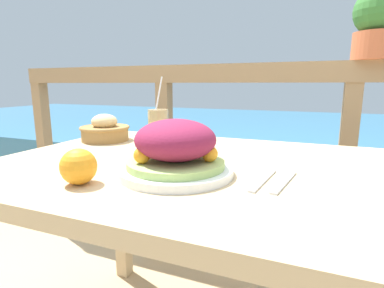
{
  "coord_description": "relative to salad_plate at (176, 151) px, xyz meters",
  "views": [
    {
      "loc": [
        0.3,
        -0.79,
        0.96
      ],
      "look_at": [
        -0.01,
        -0.03,
        0.8
      ],
      "focal_mm": 28.0,
      "sensor_mm": 36.0,
      "label": 1
    }
  ],
  "objects": [
    {
      "name": "fork",
      "position": [
        0.21,
        0.03,
        -0.06
      ],
      "size": [
        0.04,
        0.18,
        0.0
      ],
      "color": "silver",
      "rests_on": "patio_table"
    },
    {
      "name": "potted_plant",
      "position": [
        0.52,
        0.81,
        0.41
      ],
      "size": [
        0.19,
        0.19,
        0.28
      ],
      "color": "#B75B38",
      "rests_on": "railing_fence"
    },
    {
      "name": "railing_fence",
      "position": [
        0.01,
        0.81,
        -0.04
      ],
      "size": [
        2.8,
        0.08,
        1.06
      ],
      "color": "#937551",
      "rests_on": "ground_plane"
    },
    {
      "name": "salad_plate",
      "position": [
        0.0,
        0.0,
        0.0
      ],
      "size": [
        0.29,
        0.29,
        0.14
      ],
      "color": "white",
      "rests_on": "patio_table"
    },
    {
      "name": "patio_table",
      "position": [
        0.01,
        0.13,
        -0.15
      ],
      "size": [
        1.2,
        0.85,
        0.74
      ],
      "color": "tan",
      "rests_on": "ground_plane"
    },
    {
      "name": "orange_near_basket",
      "position": [
        -0.17,
        -0.15,
        -0.02
      ],
      "size": [
        0.08,
        0.08,
        0.08
      ],
      "color": "orange",
      "rests_on": "patio_table"
    },
    {
      "name": "knife",
      "position": [
        0.26,
        0.03,
        -0.06
      ],
      "size": [
        0.04,
        0.18,
        0.0
      ],
      "color": "silver",
      "rests_on": "patio_table"
    },
    {
      "name": "bread_basket",
      "position": [
        -0.46,
        0.31,
        -0.02
      ],
      "size": [
        0.2,
        0.2,
        0.11
      ],
      "color": "olive",
      "rests_on": "patio_table"
    },
    {
      "name": "drink_glass",
      "position": [
        -0.18,
        0.25,
        0.01
      ],
      "size": [
        0.07,
        0.07,
        0.25
      ],
      "color": "tan",
      "rests_on": "patio_table"
    },
    {
      "name": "sea_backdrop",
      "position": [
        0.01,
        3.31,
        -0.57
      ],
      "size": [
        12.0,
        4.0,
        0.45
      ],
      "color": "teal",
      "rests_on": "ground_plane"
    }
  ]
}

